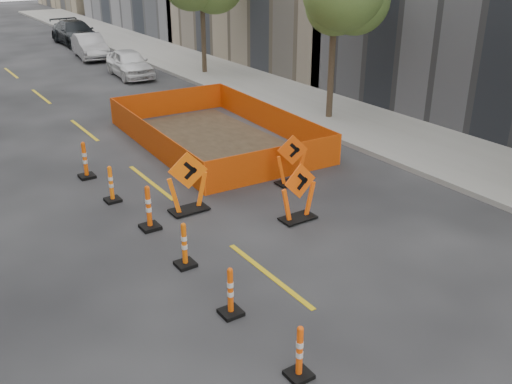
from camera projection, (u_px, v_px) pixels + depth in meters
sidewalk_right at (340, 116)px, 22.55m from camera, size 4.00×90.00×0.15m
channelizer_3 at (300, 352)px, 8.94m from camera, size 0.39×0.39×0.98m
channelizer_4 at (230, 291)px, 10.47m from camera, size 0.40×0.40×1.00m
channelizer_5 at (184, 245)px, 12.06m from camera, size 0.41×0.41×1.03m
channelizer_6 at (149, 207)px, 13.63m from camera, size 0.45×0.45×1.13m
channelizer_7 at (111, 184)px, 15.11m from camera, size 0.40×0.40×1.01m
channelizer_8 at (85, 160)px, 16.62m from camera, size 0.44×0.44×1.11m
chevron_sign_left at (188, 182)px, 14.41m from camera, size 1.26×1.03×1.64m
chevron_sign_center at (299, 192)px, 13.99m from camera, size 1.02×0.63×1.52m
chevron_sign_right at (292, 159)px, 16.14m from camera, size 1.13×0.93×1.47m
safety_fence at (214, 128)px, 19.66m from camera, size 5.02×8.15×0.99m
parked_car_near at (130, 63)px, 29.15m from camera, size 1.93×4.15×1.37m
parked_car_mid at (90, 46)px, 33.83m from camera, size 1.98×4.38×1.39m
parked_car_far at (76, 33)px, 38.32m from camera, size 2.23×5.34×1.54m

